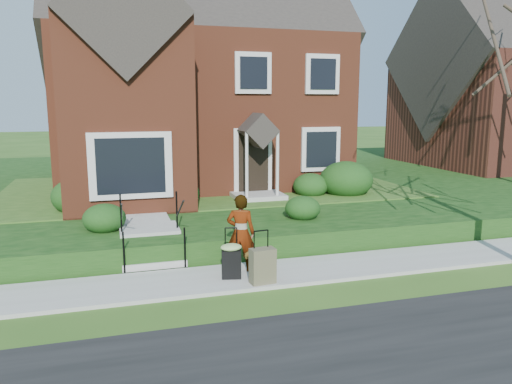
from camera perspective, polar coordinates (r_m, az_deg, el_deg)
name	(u,v)px	position (r m, az deg, el deg)	size (l,w,h in m)	color
ground	(277,275)	(10.92, 2.39, -9.45)	(120.00, 120.00, 0.00)	#2D5119
sidewalk	(277,273)	(10.91, 2.39, -9.26)	(60.00, 1.60, 0.08)	#9E9B93
terrace	(283,180)	(22.16, 3.07, 1.43)	(44.00, 20.00, 0.60)	black
walkway	(142,207)	(15.06, -12.93, -1.72)	(1.20, 6.00, 0.06)	#9E9B93
main_house	(190,60)	(19.65, -7.50, 14.76)	(10.40, 10.20, 9.40)	brown
neighbour_house	(511,70)	(28.40, 27.15, 12.29)	(9.40, 8.00, 9.20)	brown
front_steps	(151,240)	(12.03, -11.91, -5.43)	(1.40, 2.02, 1.50)	#9E9B93
foundation_shrubs	(246,186)	(15.47, -1.14, 0.70)	(10.22, 4.27, 1.26)	black
woman	(241,233)	(10.73, -1.75, -4.67)	(0.61, 0.40, 1.68)	#999999
suitcase_black	(231,259)	(10.39, -2.84, -7.63)	(0.51, 0.45, 1.07)	black
suitcase_olive	(263,266)	(10.11, 0.76, -8.42)	(0.53, 0.33, 1.08)	brown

